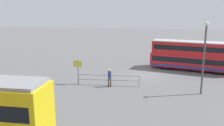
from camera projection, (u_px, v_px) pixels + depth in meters
ground_plane at (148, 75)px, 27.88m from camera, size 160.00×160.00×0.00m
double_decker_bus at (194, 56)px, 29.60m from camera, size 10.89×4.31×3.73m
pedestrian_near_railing at (110, 77)px, 23.22m from camera, size 0.36×0.35×1.81m
pedestrian_railing at (109, 78)px, 23.75m from camera, size 6.25×0.88×1.08m
info_sign at (78, 67)px, 24.03m from camera, size 1.02×0.17×2.58m
street_lamp at (204, 53)px, 20.59m from camera, size 0.36×0.36×6.51m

